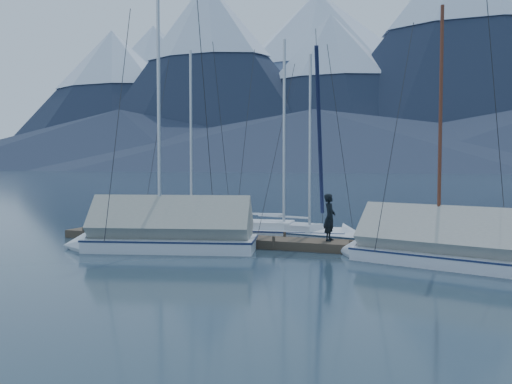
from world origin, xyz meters
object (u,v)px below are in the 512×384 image
sailboat_open_right (319,238)px  person (330,217)px  sailboat_covered_far (156,237)px  sailboat_covered_near (434,250)px  sailboat_open_mid (295,235)px  sailboat_open_left (202,231)px

sailboat_open_right → person: bearing=-64.9°
sailboat_open_right → person: sailboat_open_right is taller
sailboat_covered_far → person: sailboat_covered_far is taller
sailboat_covered_near → sailboat_open_mid: bearing=146.7°
sailboat_covered_near → person: 4.37m
sailboat_open_left → sailboat_open_right: sailboat_open_left is taller
sailboat_open_right → person: size_ratio=4.80×
sailboat_open_mid → sailboat_covered_near: sailboat_open_mid is taller
sailboat_open_mid → sailboat_open_right: (1.19, -0.38, -0.01)m
sailboat_open_right → sailboat_open_left: bearing=176.5°
sailboat_open_mid → sailboat_covered_near: (6.01, -3.95, 0.30)m
sailboat_open_left → sailboat_open_right: size_ratio=1.08×
sailboat_open_mid → sailboat_covered_far: sailboat_covered_far is taller
sailboat_covered_near → sailboat_open_right: bearing=143.5°
sailboat_covered_near → person: size_ratio=5.15×
sailboat_open_right → sailboat_covered_far: size_ratio=0.82×
sailboat_covered_far → sailboat_open_mid: bearing=48.8°
sailboat_open_left → sailboat_open_mid: bearing=0.3°
sailboat_covered_near → person: (-3.95, 1.70, 0.79)m
sailboat_open_mid → sailboat_covered_far: size_ratio=0.90×
person → sailboat_open_left: bearing=71.2°
person → sailboat_open_right: bearing=24.8°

